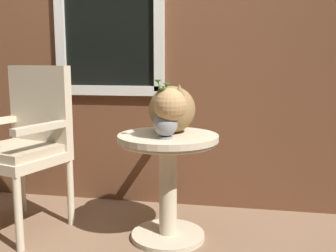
% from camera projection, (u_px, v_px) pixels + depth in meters
% --- Properties ---
extents(ground_plane, '(6.00, 6.00, 0.00)m').
position_uv_depth(ground_plane, '(119.00, 248.00, 2.20)').
color(ground_plane, '#7F6047').
extents(back_wall, '(4.00, 0.07, 2.60)m').
position_uv_depth(back_wall, '(147.00, 24.00, 2.75)').
color(back_wall, brown).
rests_on(back_wall, ground_plane).
extents(wicker_side_table, '(0.58, 0.58, 0.63)m').
position_uv_depth(wicker_side_table, '(168.00, 167.00, 2.26)').
color(wicker_side_table, beige).
rests_on(wicker_side_table, ground_plane).
extents(wicker_chair, '(0.60, 0.58, 1.02)m').
position_uv_depth(wicker_chair, '(26.00, 139.00, 2.43)').
color(wicker_chair, beige).
rests_on(wicker_chair, ground_plane).
extents(cat, '(0.31, 0.64, 0.30)m').
position_uv_depth(cat, '(172.00, 109.00, 2.25)').
color(cat, olive).
rests_on(cat, wicker_side_table).
extents(pewter_vase_with_ivy, '(0.13, 0.13, 0.32)m').
position_uv_depth(pewter_vase_with_ivy, '(165.00, 121.00, 2.10)').
color(pewter_vase_with_ivy, gray).
rests_on(pewter_vase_with_ivy, wicker_side_table).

